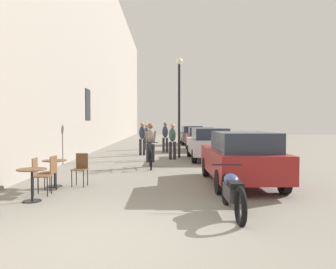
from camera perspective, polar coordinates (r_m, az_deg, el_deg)
name	(u,v)px	position (r m, az deg, el deg)	size (l,w,h in m)	color
ground_plane	(95,242)	(5.25, -12.15, -17.31)	(88.00, 88.00, 0.00)	gray
building_facade_left	(83,36)	(19.95, -14.08, 15.78)	(0.54, 68.00, 13.01)	gray
cafe_table_near	(32,178)	(8.06, -21.95, -6.80)	(0.64, 0.64, 0.72)	black
cafe_chair_near_toward_street	(39,174)	(8.68, -20.87, -6.18)	(0.39, 0.39, 0.89)	black
cafe_table_mid	(55,167)	(9.71, -18.58, -5.28)	(0.64, 0.64, 0.72)	black
cafe_chair_mid_toward_street	(81,167)	(9.59, -14.50, -5.35)	(0.42, 0.42, 0.89)	black
cafe_chair_mid_toward_wall	(50,171)	(9.12, -19.29, -5.77)	(0.44, 0.44, 0.89)	black
cyclist_on_bicycle	(150,147)	(13.08, -2.97, -2.05)	(0.52, 1.76, 1.74)	black
pedestrian_near	(172,139)	(15.91, 0.76, -0.78)	(0.37, 0.28, 1.71)	#26262D
pedestrian_mid	(142,137)	(18.03, -4.37, -0.38)	(0.37, 0.28, 1.75)	#26262D
pedestrian_far	(165,135)	(19.63, -0.47, -0.16)	(0.37, 0.28, 1.75)	#26262D
pedestrian_furthest	(146,135)	(21.86, -3.66, -0.14)	(0.38, 0.30, 1.63)	#26262D
street_lamp	(179,95)	(16.75, 1.89, 6.71)	(0.32, 0.32, 4.90)	black
parked_car_nearest	(241,157)	(9.67, 12.15, -3.77)	(1.77, 4.16, 1.48)	maroon
parked_car_second	(208,143)	(15.89, 6.83, -1.49)	(1.78, 4.17, 1.48)	#B7B7BC
parked_car_third	(200,138)	(21.31, 5.42, -0.65)	(1.83, 4.11, 1.45)	maroon
parked_car_fourth	(191,135)	(27.04, 3.95, -0.06)	(1.82, 4.16, 1.47)	#595960
parked_motorcycle	(232,192)	(6.68, 10.80, -9.51)	(0.62, 2.15, 0.92)	black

